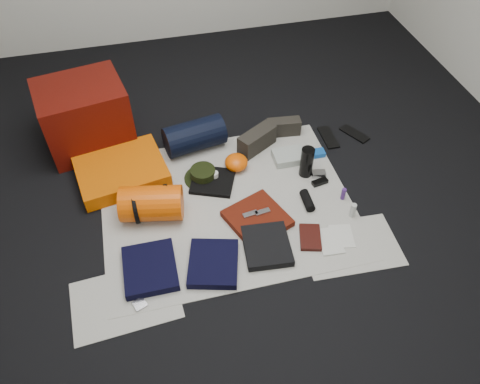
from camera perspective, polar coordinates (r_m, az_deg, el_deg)
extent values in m
cube|color=black|center=(3.06, -1.57, -1.70)|extent=(4.50, 4.50, 0.02)
cube|color=beige|center=(3.05, -1.57, -1.54)|extent=(1.60, 1.30, 0.01)
cube|color=beige|center=(2.72, -13.79, -12.67)|extent=(0.61, 0.44, 0.00)
cube|color=beige|center=(2.92, 13.28, -6.36)|extent=(0.60, 0.43, 0.00)
cube|color=#520C06|center=(3.52, -18.36, 8.81)|extent=(0.66, 0.58, 0.48)
cube|color=#D65902|center=(3.29, -14.28, 2.50)|extent=(0.65, 0.57, 0.10)
cylinder|color=#D04803|center=(2.96, -10.72, -1.38)|extent=(0.42, 0.29, 0.22)
cylinder|color=black|center=(2.96, -12.62, -1.77)|extent=(0.02, 0.22, 0.22)
cylinder|color=black|center=(2.96, -8.81, -1.09)|extent=(0.03, 0.22, 0.22)
cylinder|color=black|center=(3.39, -5.58, 6.84)|extent=(0.46, 0.30, 0.22)
cylinder|color=black|center=(3.22, -4.50, 1.73)|extent=(0.27, 0.27, 0.01)
cylinder|color=black|center=(3.19, -4.54, 2.25)|extent=(0.17, 0.17, 0.07)
cube|color=#292620|center=(3.40, 2.08, 6.35)|extent=(0.31, 0.25, 0.15)
cube|color=#292620|center=(3.54, 5.35, 7.91)|extent=(0.25, 0.12, 0.12)
cube|color=black|center=(3.59, 10.72, 6.57)|extent=(0.10, 0.25, 0.01)
cube|color=black|center=(3.67, 13.79, 6.92)|extent=(0.18, 0.24, 0.01)
cube|color=black|center=(2.76, -10.91, -9.13)|extent=(0.30, 0.34, 0.05)
cube|color=black|center=(2.74, -3.27, -8.69)|extent=(0.36, 0.38, 0.05)
cube|color=black|center=(2.81, 3.28, -6.56)|extent=(0.30, 0.33, 0.05)
cube|color=black|center=(3.18, -3.35, 1.31)|extent=(0.36, 0.35, 0.03)
cube|color=#4E1408|center=(2.94, 2.11, -3.24)|extent=(0.44, 0.44, 0.05)
ellipsoid|color=#D04803|center=(3.25, -0.46, 3.63)|extent=(0.18, 0.18, 0.11)
cube|color=#939B93|center=(3.35, 5.97, 4.33)|extent=(0.22, 0.17, 0.05)
cylinder|color=black|center=(3.20, 8.13, 3.64)|extent=(0.11, 0.11, 0.22)
cylinder|color=black|center=(3.06, 8.21, -1.03)|extent=(0.06, 0.16, 0.06)
cube|color=#A6A6AB|center=(3.26, 9.56, 2.19)|extent=(0.10, 0.07, 0.04)
cube|color=#0F4898|center=(3.42, 9.32, 4.68)|extent=(0.12, 0.08, 0.04)
cylinder|color=#412067|center=(3.13, 12.48, -0.23)|extent=(0.04, 0.04, 0.09)
cylinder|color=#A7ACA7|center=(3.03, 13.60, -2.18)|extent=(0.04, 0.04, 0.10)
cube|color=black|center=(2.89, 8.55, -5.48)|extent=(0.17, 0.22, 0.03)
cube|color=#B9BAB1|center=(2.91, 10.88, -5.90)|extent=(0.15, 0.21, 0.01)
cube|color=#B9BAB1|center=(2.95, 12.28, -5.28)|extent=(0.17, 0.20, 0.01)
cube|color=black|center=(3.22, 9.71, 1.21)|extent=(0.12, 0.06, 0.03)
cube|color=#A6A6AB|center=(2.67, -12.13, -13.22)|extent=(0.09, 0.09, 0.01)
cylinder|color=silver|center=(3.18, -3.13, 2.14)|extent=(0.05, 0.05, 0.04)
cube|color=#A6A6AB|center=(2.93, 1.26, -2.72)|extent=(0.10, 0.05, 0.01)
cube|color=#A6A6AB|center=(2.94, 2.77, -2.44)|extent=(0.10, 0.05, 0.01)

